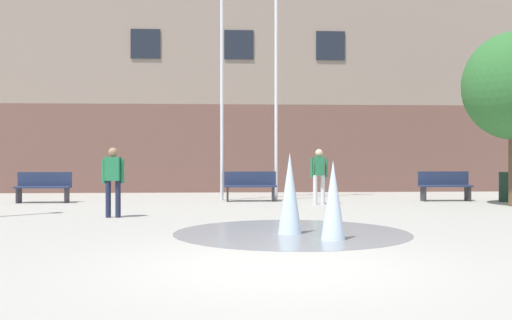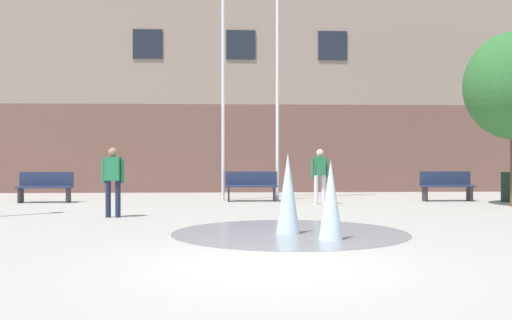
% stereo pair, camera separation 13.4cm
% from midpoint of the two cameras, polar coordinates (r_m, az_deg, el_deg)
% --- Properties ---
extents(ground_plane, '(100.00, 100.00, 0.00)m').
position_cam_midpoint_polar(ground_plane, '(7.71, 1.04, -10.16)').
color(ground_plane, '#9E998E').
extents(library_building, '(36.00, 6.05, 7.43)m').
position_cam_midpoint_polar(library_building, '(25.79, -1.99, 5.59)').
color(library_building, brown).
rests_on(library_building, ground).
extents(splash_fountain, '(4.32, 4.32, 1.46)m').
position_cam_midpoint_polar(splash_fountain, '(10.60, 4.29, -4.28)').
color(splash_fountain, gray).
rests_on(splash_fountain, ground).
extents(park_bench_center, '(1.60, 0.44, 0.91)m').
position_cam_midpoint_polar(park_bench_center, '(18.94, -19.77, -2.40)').
color(park_bench_center, '#28282D').
rests_on(park_bench_center, ground).
extents(park_bench_under_right_flagpole, '(1.60, 0.44, 0.91)m').
position_cam_midpoint_polar(park_bench_under_right_flagpole, '(18.40, -0.75, -2.45)').
color(park_bench_under_right_flagpole, '#28282D').
rests_on(park_bench_under_right_flagpole, ground).
extents(park_bench_far_right, '(1.60, 0.44, 0.91)m').
position_cam_midpoint_polar(park_bench_far_right, '(19.41, 17.35, -2.32)').
color(park_bench_far_right, '#28282D').
rests_on(park_bench_far_right, ground).
extents(adult_in_red, '(0.50, 0.26, 1.59)m').
position_cam_midpoint_polar(adult_in_red, '(13.99, -13.72, -1.53)').
color(adult_in_red, '#1E233D').
rests_on(adult_in_red, ground).
extents(teen_by_trashcan, '(0.50, 0.37, 1.59)m').
position_cam_midpoint_polar(teen_by_trashcan, '(17.29, 5.80, -1.14)').
color(teen_by_trashcan, silver).
rests_on(teen_by_trashcan, ground).
extents(flagpole_left, '(0.80, 0.10, 8.52)m').
position_cam_midpoint_polar(flagpole_left, '(19.04, -3.39, 9.81)').
color(flagpole_left, silver).
rests_on(flagpole_left, ground).
extents(flagpole_right, '(0.80, 0.10, 8.44)m').
position_cam_midpoint_polar(flagpole_right, '(19.11, 1.81, 9.66)').
color(flagpole_right, silver).
rests_on(flagpole_right, ground).
extents(trash_can, '(0.56, 0.56, 0.90)m').
position_cam_midpoint_polar(trash_can, '(19.79, 22.74, -2.37)').
color(trash_can, '#193323').
rests_on(trash_can, ground).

